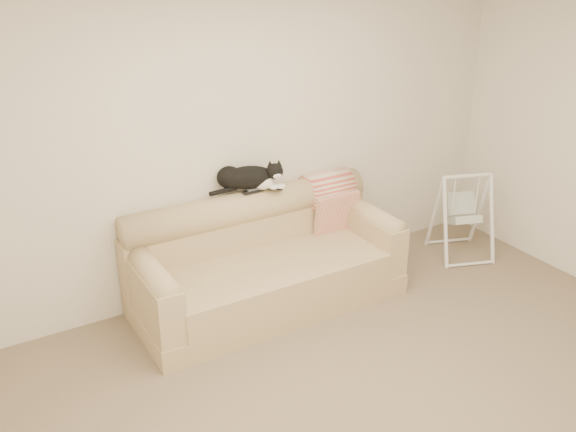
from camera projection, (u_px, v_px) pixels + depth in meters
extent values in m
plane|color=brown|center=(396.00, 407.00, 4.19)|extent=(5.00, 5.00, 0.00)
cube|color=silver|center=(250.00, 138.00, 5.24)|extent=(5.00, 0.04, 2.60)
cube|color=tan|center=(269.00, 295.00, 5.31)|extent=(2.20, 0.90, 0.18)
cube|color=tan|center=(276.00, 278.00, 5.14)|extent=(1.80, 0.68, 0.24)
cube|color=tan|center=(249.00, 242.00, 5.44)|extent=(2.20, 0.22, 0.50)
cylinder|color=tan|center=(248.00, 207.00, 5.31)|extent=(2.16, 0.28, 0.28)
cube|color=tan|center=(152.00, 295.00, 4.73)|extent=(0.20, 0.88, 0.42)
cylinder|color=tan|center=(149.00, 270.00, 4.65)|extent=(0.18, 0.84, 0.18)
cube|color=tan|center=(367.00, 236.00, 5.65)|extent=(0.20, 0.88, 0.42)
cylinder|color=tan|center=(368.00, 214.00, 5.57)|extent=(0.18, 0.84, 0.18)
cube|color=black|center=(253.00, 191.00, 5.23)|extent=(0.18, 0.06, 0.02)
cube|color=gray|center=(253.00, 189.00, 5.23)|extent=(0.10, 0.04, 0.01)
cube|color=black|center=(273.00, 188.00, 5.30)|extent=(0.15, 0.15, 0.02)
ellipsoid|color=black|center=(248.00, 177.00, 5.22)|extent=(0.48, 0.32, 0.19)
ellipsoid|color=black|center=(229.00, 177.00, 5.19)|extent=(0.25, 0.24, 0.19)
ellipsoid|color=white|center=(264.00, 182.00, 5.24)|extent=(0.20, 0.16, 0.13)
ellipsoid|color=black|center=(275.00, 171.00, 5.21)|extent=(0.17, 0.17, 0.13)
ellipsoid|color=white|center=(277.00, 176.00, 5.18)|extent=(0.09, 0.08, 0.05)
sphere|color=#BF7272|center=(278.00, 177.00, 5.15)|extent=(0.02, 0.02, 0.02)
cone|color=black|center=(270.00, 164.00, 5.19)|extent=(0.05, 0.06, 0.06)
cone|color=black|center=(279.00, 163.00, 5.21)|extent=(0.08, 0.08, 0.06)
sphere|color=olive|center=(273.00, 173.00, 5.16)|extent=(0.02, 0.02, 0.02)
sphere|color=olive|center=(279.00, 172.00, 5.17)|extent=(0.02, 0.02, 0.02)
ellipsoid|color=white|center=(273.00, 186.00, 5.23)|extent=(0.10, 0.12, 0.04)
ellipsoid|color=white|center=(280.00, 186.00, 5.24)|extent=(0.10, 0.12, 0.04)
cylinder|color=black|center=(223.00, 191.00, 5.14)|extent=(0.24, 0.06, 0.04)
cylinder|color=#C7493C|center=(327.00, 189.00, 5.67)|extent=(0.43, 0.33, 0.33)
cube|color=#C7493C|center=(337.00, 217.00, 5.62)|extent=(0.43, 0.09, 0.42)
cylinder|color=white|center=(445.00, 223.00, 5.88)|extent=(0.13, 0.28, 0.81)
cylinder|color=white|center=(435.00, 213.00, 6.10)|extent=(0.13, 0.28, 0.81)
cylinder|color=white|center=(492.00, 219.00, 5.96)|extent=(0.13, 0.28, 0.81)
cylinder|color=white|center=(480.00, 209.00, 6.18)|extent=(0.13, 0.28, 0.81)
cylinder|color=white|center=(468.00, 176.00, 5.87)|extent=(0.45, 0.19, 0.04)
cylinder|color=white|center=(470.00, 264.00, 5.96)|extent=(0.44, 0.18, 0.03)
cylinder|color=white|center=(448.00, 241.00, 6.41)|extent=(0.44, 0.18, 0.03)
cube|color=white|center=(464.00, 220.00, 6.01)|extent=(0.33, 0.32, 0.15)
cube|color=white|center=(460.00, 203.00, 6.06)|extent=(0.29, 0.20, 0.21)
cylinder|color=white|center=(454.00, 196.00, 5.92)|extent=(0.01, 0.01, 0.38)
cylinder|color=white|center=(477.00, 194.00, 5.96)|extent=(0.01, 0.01, 0.38)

